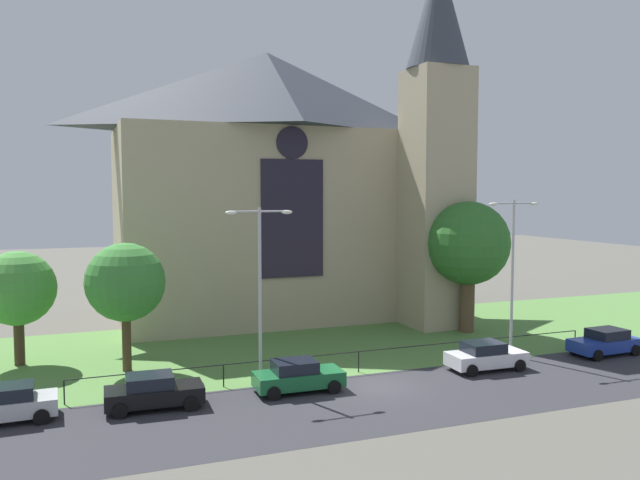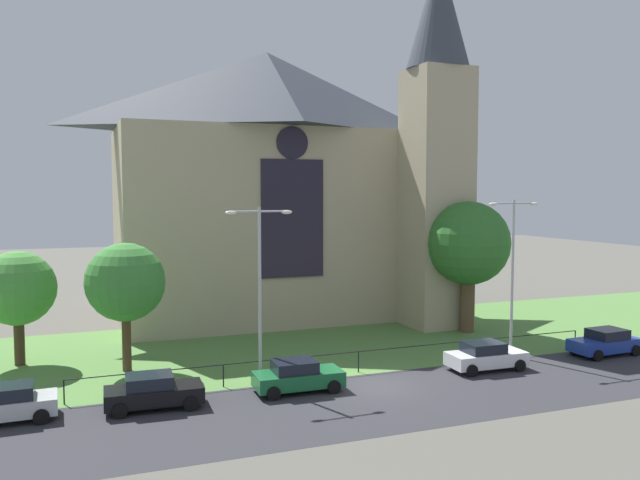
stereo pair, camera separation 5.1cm
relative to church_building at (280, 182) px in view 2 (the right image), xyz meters
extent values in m
plane|color=#56544C|center=(-0.90, -8.86, -10.27)|extent=(160.00, 160.00, 0.00)
cube|color=#2D2D33|center=(-0.90, -20.86, -10.27)|extent=(120.00, 8.00, 0.01)
cube|color=#517F3D|center=(-0.90, -10.86, -10.27)|extent=(120.00, 20.00, 0.01)
cube|color=tan|center=(-0.77, 0.63, -3.27)|extent=(22.00, 12.00, 14.00)
pyramid|color=#383D47|center=(-0.77, 0.63, 6.73)|extent=(22.00, 12.00, 6.00)
cube|color=black|center=(-0.77, -5.42, -2.57)|extent=(4.40, 0.16, 8.00)
cylinder|color=black|center=(-0.77, -5.42, 2.53)|extent=(2.20, 0.15, 2.20)
cube|color=tan|center=(9.23, -7.37, -1.27)|extent=(4.00, 4.00, 18.00)
cone|color=#383D47|center=(9.23, -7.37, 11.73)|extent=(4.40, 4.40, 8.00)
cylinder|color=black|center=(-0.77, -16.36, -9.17)|extent=(28.81, 0.05, 0.05)
cylinder|color=black|center=(-15.18, -16.36, -9.72)|extent=(0.07, 0.07, 1.10)
cylinder|color=black|center=(-7.97, -16.36, -9.72)|extent=(0.06, 0.07, 1.10)
cylinder|color=black|center=(-0.77, -16.36, -9.72)|extent=(0.07, 0.07, 1.10)
cylinder|color=black|center=(6.43, -16.36, -9.72)|extent=(0.06, 0.07, 1.10)
cylinder|color=black|center=(13.63, -16.36, -9.72)|extent=(0.07, 0.07, 1.10)
cylinder|color=brown|center=(10.18, -10.01, -8.30)|extent=(0.94, 0.94, 3.95)
sphere|color=#2D6B28|center=(10.18, -10.01, -4.21)|extent=(5.64, 5.64, 5.64)
cylinder|color=#423021|center=(-17.56, -8.42, -8.91)|extent=(0.55, 0.55, 2.73)
sphere|color=#428C38|center=(-17.56, -8.42, -6.02)|extent=(4.07, 4.07, 4.07)
cylinder|color=#4C3823|center=(-12.14, -11.73, -8.67)|extent=(0.47, 0.47, 3.20)
sphere|color=#387F33|center=(-12.14, -11.73, -5.52)|extent=(4.15, 4.15, 4.15)
cylinder|color=#B2B2B7|center=(-6.14, -16.46, -5.90)|extent=(0.16, 0.16, 8.74)
cylinder|color=#B2B2B7|center=(-6.84, -16.46, -1.74)|extent=(1.40, 0.10, 0.10)
cylinder|color=#B2B2B7|center=(-5.44, -16.46, -1.74)|extent=(1.40, 0.10, 0.10)
ellipsoid|color=white|center=(-7.54, -16.46, -1.79)|extent=(0.57, 0.26, 0.20)
ellipsoid|color=white|center=(-4.74, -16.46, -1.79)|extent=(0.57, 0.26, 0.20)
cylinder|color=#B2B2B7|center=(8.84, -16.46, -5.75)|extent=(0.16, 0.16, 9.05)
cylinder|color=#B2B2B7|center=(8.14, -16.46, -1.42)|extent=(1.40, 0.10, 0.10)
cylinder|color=#B2B2B7|center=(9.54, -16.46, -1.42)|extent=(1.40, 0.10, 0.10)
ellipsoid|color=white|center=(7.44, -16.46, -1.47)|extent=(0.57, 0.26, 0.20)
ellipsoid|color=white|center=(10.24, -16.46, -1.47)|extent=(0.57, 0.26, 0.20)
cube|color=#B7B7BC|center=(-17.50, -17.84, -9.66)|extent=(4.25, 1.92, 0.70)
cube|color=black|center=(-17.30, -17.83, -9.04)|extent=(2.05, 1.66, 0.55)
cylinder|color=black|center=(-16.00, -18.69, -9.95)|extent=(0.65, 0.24, 0.64)
cylinder|color=black|center=(-16.06, -16.90, -9.95)|extent=(0.65, 0.24, 0.64)
cube|color=black|center=(-11.47, -18.30, -9.66)|extent=(4.27, 1.97, 0.70)
cube|color=black|center=(-11.67, -18.29, -9.04)|extent=(2.06, 1.68, 0.55)
cylinder|color=black|center=(-9.96, -17.46, -9.95)|extent=(0.65, 0.25, 0.64)
cylinder|color=black|center=(-10.03, -19.26, -9.95)|extent=(0.65, 0.25, 0.64)
cylinder|color=black|center=(-12.90, -17.34, -9.95)|extent=(0.65, 0.25, 0.64)
cylinder|color=black|center=(-12.97, -19.14, -9.95)|extent=(0.65, 0.25, 0.64)
cube|color=#196033|center=(-4.78, -18.30, -9.66)|extent=(4.24, 1.88, 0.70)
cube|color=black|center=(-4.98, -18.30, -9.04)|extent=(2.03, 1.64, 0.55)
cylinder|color=black|center=(-3.29, -17.43, -9.95)|extent=(0.64, 0.23, 0.64)
cylinder|color=black|center=(-3.33, -19.23, -9.95)|extent=(0.64, 0.23, 0.64)
cylinder|color=black|center=(-6.23, -17.37, -9.95)|extent=(0.64, 0.23, 0.64)
cylinder|color=black|center=(-6.27, -19.17, -9.95)|extent=(0.64, 0.23, 0.64)
cube|color=silver|center=(5.81, -18.35, -9.66)|extent=(4.24, 1.90, 0.70)
cube|color=black|center=(5.61, -18.34, -9.04)|extent=(2.04, 1.65, 0.55)
cylinder|color=black|center=(7.30, -17.48, -9.95)|extent=(0.64, 0.23, 0.64)
cylinder|color=black|center=(7.26, -19.28, -9.95)|extent=(0.64, 0.23, 0.64)
cylinder|color=black|center=(4.36, -17.41, -9.95)|extent=(0.64, 0.23, 0.64)
cylinder|color=black|center=(4.32, -19.21, -9.95)|extent=(0.64, 0.23, 0.64)
cube|color=#1E3899|center=(14.14, -18.16, -9.66)|extent=(4.27, 1.97, 0.70)
cube|color=black|center=(14.34, -18.15, -9.04)|extent=(2.07, 1.68, 0.55)
cylinder|color=black|center=(12.71, -19.12, -9.95)|extent=(0.65, 0.25, 0.64)
cylinder|color=black|center=(12.63, -17.32, -9.95)|extent=(0.65, 0.25, 0.64)
cylinder|color=black|center=(15.65, -19.00, -9.95)|extent=(0.65, 0.25, 0.64)
cylinder|color=black|center=(15.57, -17.20, -9.95)|extent=(0.65, 0.25, 0.64)
camera|label=1|loc=(-14.46, -46.47, -0.85)|focal=35.84mm
camera|label=2|loc=(-14.41, -46.49, -0.85)|focal=35.84mm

